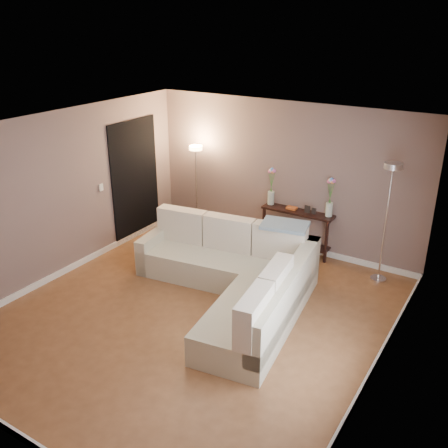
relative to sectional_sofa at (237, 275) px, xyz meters
The scene contains 23 objects.
floor 0.88m from the sectional_sofa, 108.15° to the right, with size 5.00×5.50×0.01m, color brown.
ceiling 2.38m from the sectional_sofa, 108.15° to the right, with size 5.00×5.50×0.01m, color white.
wall_back 2.23m from the sectional_sofa, 97.07° to the left, with size 5.00×0.02×2.60m, color #78625C.
wall_front 3.65m from the sectional_sofa, 94.04° to the right, with size 5.00×0.02×2.60m, color #78625C.
wall_left 3.01m from the sectional_sofa, 164.64° to the right, with size 0.02×5.50×2.60m, color #78625C.
wall_right 2.56m from the sectional_sofa, 18.53° to the right, with size 0.02×5.50×2.60m, color #78625C.
baseboard_back 2.02m from the sectional_sofa, 97.16° to the left, with size 5.00×0.03×0.10m, color white.
baseboard_front 3.52m from the sectional_sofa, 94.07° to the right, with size 5.00×0.03×0.10m, color white.
baseboard_left 2.85m from the sectional_sofa, 164.50° to the right, with size 0.03×5.50×0.10m, color white.
baseboard_right 2.38m from the sectional_sofa, 18.72° to the right, with size 0.03×5.50×0.10m, color white.
doorway 2.98m from the sectional_sofa, 160.95° to the left, with size 0.02×1.20×2.20m, color black.
switch_plate 2.86m from the sectional_sofa, behind, with size 0.02×0.08×0.12m, color white.
sectional_sofa is the anchor object (origin of this frame).
throw_blanket 1.04m from the sectional_sofa, 62.18° to the left, with size 0.69×0.40×0.05m, color gray.
console_table 1.88m from the sectional_sofa, 88.89° to the left, with size 1.28×0.35×0.78m.
leaning_mirror 2.20m from the sectional_sofa, 86.72° to the left, with size 0.90×0.05×0.71m.
table_decor 1.91m from the sectional_sofa, 86.45° to the left, with size 0.54×0.12×0.13m.
flower_vase_left 2.06m from the sectional_sofa, 102.64° to the left, with size 0.14×0.12×0.67m.
flower_vase_right 2.12m from the sectional_sofa, 70.78° to the left, with size 0.14×0.12×0.67m.
floor_lamp_lit 2.69m from the sectional_sofa, 138.06° to the left, with size 0.25×0.25×1.69m.
floor_lamp_unlit 2.52m from the sectional_sofa, 44.63° to the left, with size 0.33×0.33×1.91m.
charcoal_rug 2.47m from the sectional_sofa, 145.26° to the left, with size 1.10×0.83×0.01m, color black.
black_bag 2.57m from the sectional_sofa, 149.19° to the left, with size 0.31×0.22×0.20m, color black.
Camera 1 is at (3.52, -4.82, 3.88)m, focal length 40.00 mm.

